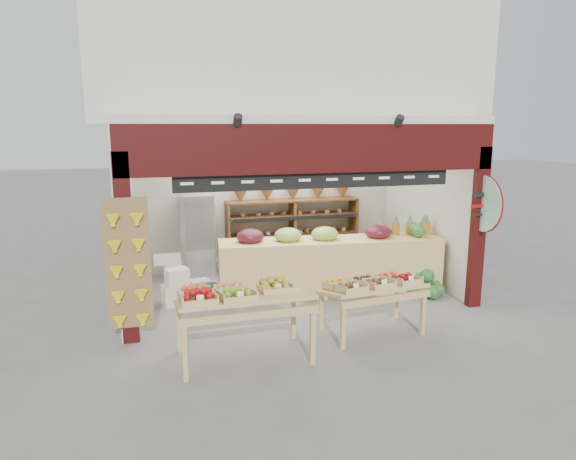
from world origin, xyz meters
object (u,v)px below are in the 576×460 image
(cardboard_stack, at_px, (188,289))
(mid_counter, at_px, (330,264))
(display_table_left, at_px, (234,297))
(back_shelving, at_px, (293,218))
(display_table_right, at_px, (372,285))
(refrigerator, at_px, (199,236))
(watermelon_pile, at_px, (426,286))

(cardboard_stack, relative_size, mid_counter, 0.25)
(cardboard_stack, distance_m, display_table_left, 2.49)
(back_shelving, relative_size, display_table_right, 1.84)
(refrigerator, height_order, display_table_right, refrigerator)
(cardboard_stack, bearing_deg, refrigerator, 76.81)
(cardboard_stack, distance_m, display_table_right, 3.26)
(cardboard_stack, height_order, watermelon_pile, cardboard_stack)
(display_table_right, bearing_deg, cardboard_stack, 139.83)
(cardboard_stack, distance_m, mid_counter, 2.52)
(back_shelving, distance_m, display_table_left, 4.36)
(display_table_left, relative_size, display_table_right, 1.14)
(back_shelving, bearing_deg, mid_counter, -83.42)
(display_table_left, bearing_deg, refrigerator, 91.04)
(refrigerator, bearing_deg, display_table_right, -52.75)
(cardboard_stack, relative_size, display_table_right, 0.66)
(display_table_right, relative_size, watermelon_pile, 2.27)
(mid_counter, relative_size, watermelon_pile, 6.04)
(back_shelving, relative_size, watermelon_pile, 4.17)
(mid_counter, height_order, display_table_left, mid_counter)
(display_table_right, xyz_separation_m, watermelon_pile, (1.64, 1.29, -0.54))
(display_table_left, height_order, display_table_right, display_table_left)
(back_shelving, relative_size, mid_counter, 0.69)
(back_shelving, xyz_separation_m, mid_counter, (0.20, -1.74, -0.55))
(back_shelving, relative_size, cardboard_stack, 2.76)
(cardboard_stack, xyz_separation_m, mid_counter, (2.50, -0.19, 0.31))
(display_table_right, bearing_deg, watermelon_pile, 38.12)
(refrigerator, bearing_deg, display_table_left, -82.75)
(display_table_right, bearing_deg, refrigerator, 121.04)
(display_table_right, bearing_deg, display_table_left, -171.71)
(mid_counter, distance_m, watermelon_pile, 1.75)
(back_shelving, xyz_separation_m, display_table_left, (-1.89, -3.92, -0.25))
(mid_counter, relative_size, display_table_left, 2.34)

